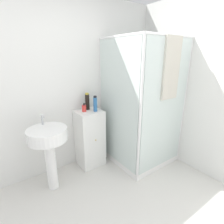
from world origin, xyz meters
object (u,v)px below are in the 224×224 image
(sink, at_px, (48,143))
(soap_dispenser, at_px, (84,108))
(shampoo_bottle_blue, at_px, (95,104))
(shampoo_bottle_tall_black, at_px, (87,102))

(sink, height_order, soap_dispenser, soap_dispenser)
(sink, distance_m, shampoo_bottle_blue, 0.84)
(sink, height_order, shampoo_bottle_blue, shampoo_bottle_blue)
(soap_dispenser, bearing_deg, shampoo_bottle_blue, -31.68)
(sink, relative_size, shampoo_bottle_tall_black, 3.85)
(shampoo_bottle_tall_black, distance_m, shampoo_bottle_blue, 0.16)
(soap_dispenser, xyz_separation_m, shampoo_bottle_tall_black, (0.09, 0.06, 0.07))
(shampoo_bottle_tall_black, height_order, shampoo_bottle_blue, shampoo_bottle_tall_black)
(sink, xyz_separation_m, shampoo_bottle_tall_black, (0.70, 0.28, 0.36))
(soap_dispenser, relative_size, shampoo_bottle_tall_black, 0.50)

